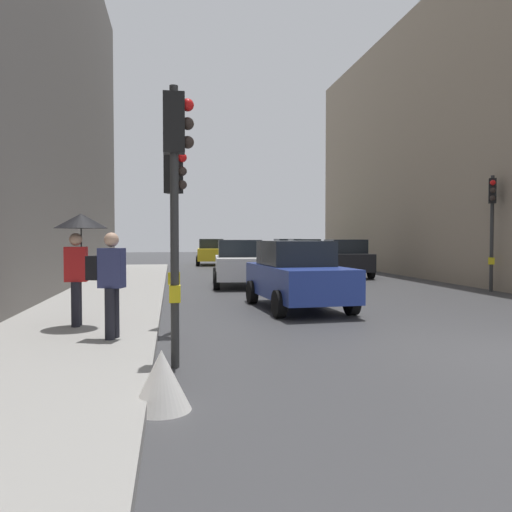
{
  "coord_description": "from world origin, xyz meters",
  "views": [
    {
      "loc": [
        -5.41,
        -7.4,
        1.84
      ],
      "look_at": [
        -2.28,
        11.93,
        1.15
      ],
      "focal_mm": 36.57,
      "sensor_mm": 36.0,
      "label": 1
    }
  ],
  "objects_px": {
    "traffic_light_mid_street": "(492,212)",
    "car_green_estate": "(303,254)",
    "pedestrian_with_grey_backpack": "(109,279)",
    "warning_sign_triangle": "(162,380)",
    "car_blue_van": "(297,275)",
    "pedestrian_with_umbrella": "(80,238)",
    "car_white_compact": "(240,263)",
    "car_yellow_taxi": "(211,252)",
    "car_dark_suv": "(344,258)",
    "car_silver_hatchback": "(287,251)",
    "traffic_light_near_right": "(175,203)",
    "traffic_light_near_left": "(176,174)"
  },
  "relations": [
    {
      "from": "car_green_estate",
      "to": "car_yellow_taxi",
      "type": "height_order",
      "value": "same"
    },
    {
      "from": "car_yellow_taxi",
      "to": "pedestrian_with_umbrella",
      "type": "xyz_separation_m",
      "value": [
        -4.39,
        -25.14,
        0.96
      ]
    },
    {
      "from": "car_blue_van",
      "to": "car_white_compact",
      "type": "height_order",
      "value": "same"
    },
    {
      "from": "traffic_light_mid_street",
      "to": "car_dark_suv",
      "type": "xyz_separation_m",
      "value": [
        -2.71,
        7.39,
        -1.85
      ]
    },
    {
      "from": "car_yellow_taxi",
      "to": "traffic_light_mid_street",
      "type": "bearing_deg",
      "value": -67.12
    },
    {
      "from": "warning_sign_triangle",
      "to": "car_green_estate",
      "type": "bearing_deg",
      "value": 72.24
    },
    {
      "from": "car_yellow_taxi",
      "to": "pedestrian_with_umbrella",
      "type": "bearing_deg",
      "value": -99.9
    },
    {
      "from": "car_green_estate",
      "to": "pedestrian_with_umbrella",
      "type": "bearing_deg",
      "value": -115.54
    },
    {
      "from": "pedestrian_with_grey_backpack",
      "to": "car_dark_suv",
      "type": "bearing_deg",
      "value": 58.27
    },
    {
      "from": "car_blue_van",
      "to": "car_yellow_taxi",
      "type": "bearing_deg",
      "value": 91.43
    },
    {
      "from": "car_dark_suv",
      "to": "warning_sign_triangle",
      "type": "distance_m",
      "value": 19.79
    },
    {
      "from": "car_blue_van",
      "to": "pedestrian_with_umbrella",
      "type": "relative_size",
      "value": 2.02
    },
    {
      "from": "car_blue_van",
      "to": "warning_sign_triangle",
      "type": "relative_size",
      "value": 6.66
    },
    {
      "from": "traffic_light_mid_street",
      "to": "car_green_estate",
      "type": "distance_m",
      "value": 14.29
    },
    {
      "from": "car_green_estate",
      "to": "warning_sign_triangle",
      "type": "relative_size",
      "value": 6.62
    },
    {
      "from": "car_silver_hatchback",
      "to": "car_yellow_taxi",
      "type": "height_order",
      "value": "same"
    },
    {
      "from": "car_green_estate",
      "to": "pedestrian_with_grey_backpack",
      "type": "distance_m",
      "value": 22.88
    },
    {
      "from": "car_silver_hatchback",
      "to": "pedestrian_with_grey_backpack",
      "type": "distance_m",
      "value": 28.8
    },
    {
      "from": "car_green_estate",
      "to": "car_dark_suv",
      "type": "distance_m",
      "value": 6.45
    },
    {
      "from": "car_green_estate",
      "to": "car_white_compact",
      "type": "height_order",
      "value": "same"
    },
    {
      "from": "car_green_estate",
      "to": "pedestrian_with_grey_backpack",
      "type": "relative_size",
      "value": 2.43
    },
    {
      "from": "pedestrian_with_umbrella",
      "to": "car_blue_van",
      "type": "bearing_deg",
      "value": 30.15
    },
    {
      "from": "car_dark_suv",
      "to": "car_white_compact",
      "type": "bearing_deg",
      "value": -144.8
    },
    {
      "from": "traffic_light_near_right",
      "to": "pedestrian_with_umbrella",
      "type": "xyz_separation_m",
      "value": [
        -1.79,
        0.04,
        -0.67
      ]
    },
    {
      "from": "car_green_estate",
      "to": "car_yellow_taxi",
      "type": "relative_size",
      "value": 1.0
    },
    {
      "from": "car_silver_hatchback",
      "to": "warning_sign_triangle",
      "type": "bearing_deg",
      "value": -105.01
    },
    {
      "from": "car_white_compact",
      "to": "traffic_light_near_right",
      "type": "bearing_deg",
      "value": -104.74
    },
    {
      "from": "pedestrian_with_umbrella",
      "to": "pedestrian_with_grey_backpack",
      "type": "bearing_deg",
      "value": -62.9
    },
    {
      "from": "car_white_compact",
      "to": "car_yellow_taxi",
      "type": "bearing_deg",
      "value": 89.64
    },
    {
      "from": "car_green_estate",
      "to": "pedestrian_with_umbrella",
      "type": "relative_size",
      "value": 2.01
    },
    {
      "from": "traffic_light_mid_street",
      "to": "car_white_compact",
      "type": "distance_m",
      "value": 9.12
    },
    {
      "from": "car_silver_hatchback",
      "to": "car_yellow_taxi",
      "type": "bearing_deg",
      "value": -171.54
    },
    {
      "from": "car_green_estate",
      "to": "car_white_compact",
      "type": "bearing_deg",
      "value": -116.57
    },
    {
      "from": "pedestrian_with_grey_backpack",
      "to": "warning_sign_triangle",
      "type": "distance_m",
      "value": 3.56
    },
    {
      "from": "traffic_light_near_right",
      "to": "car_blue_van",
      "type": "bearing_deg",
      "value": 42.73
    },
    {
      "from": "car_white_compact",
      "to": "warning_sign_triangle",
      "type": "distance_m",
      "value": 14.41
    },
    {
      "from": "warning_sign_triangle",
      "to": "car_dark_suv",
      "type": "bearing_deg",
      "value": 65.62
    },
    {
      "from": "car_green_estate",
      "to": "car_yellow_taxi",
      "type": "xyz_separation_m",
      "value": [
        -5.06,
        5.37,
        0.0
      ]
    },
    {
      "from": "car_blue_van",
      "to": "car_white_compact",
      "type": "relative_size",
      "value": 1.0
    },
    {
      "from": "car_yellow_taxi",
      "to": "pedestrian_with_grey_backpack",
      "type": "relative_size",
      "value": 2.44
    },
    {
      "from": "pedestrian_with_umbrella",
      "to": "car_green_estate",
      "type": "bearing_deg",
      "value": 64.46
    },
    {
      "from": "car_blue_van",
      "to": "car_yellow_taxi",
      "type": "relative_size",
      "value": 1.0
    },
    {
      "from": "car_yellow_taxi",
      "to": "car_silver_hatchback",
      "type": "bearing_deg",
      "value": 8.46
    },
    {
      "from": "pedestrian_with_umbrella",
      "to": "pedestrian_with_grey_backpack",
      "type": "distance_m",
      "value": 1.67
    },
    {
      "from": "car_blue_van",
      "to": "warning_sign_triangle",
      "type": "bearing_deg",
      "value": -113.77
    },
    {
      "from": "pedestrian_with_grey_backpack",
      "to": "car_white_compact",
      "type": "bearing_deg",
      "value": 71.63
    },
    {
      "from": "car_yellow_taxi",
      "to": "pedestrian_with_grey_backpack",
      "type": "xyz_separation_m",
      "value": [
        -3.69,
        -26.5,
        0.29
      ]
    },
    {
      "from": "traffic_light_mid_street",
      "to": "warning_sign_triangle",
      "type": "xyz_separation_m",
      "value": [
        -10.88,
        -10.63,
        -2.4
      ]
    },
    {
      "from": "pedestrian_with_grey_backpack",
      "to": "traffic_light_mid_street",
      "type": "bearing_deg",
      "value": 31.74
    },
    {
      "from": "traffic_light_near_left",
      "to": "car_green_estate",
      "type": "relative_size",
      "value": 0.92
    }
  ]
}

